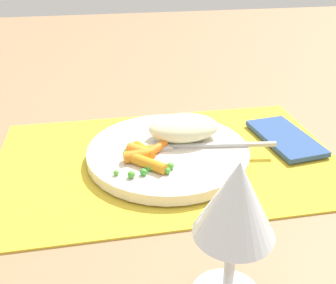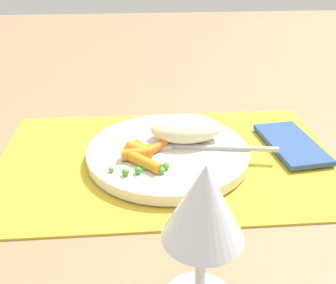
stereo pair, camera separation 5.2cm
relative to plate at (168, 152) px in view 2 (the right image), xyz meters
name	(u,v)px [view 2 (the right image)]	position (x,y,z in m)	size (l,w,h in m)	color
ground_plane	(168,160)	(0.00, 0.00, -0.01)	(2.40, 2.40, 0.00)	#997551
placemat	(168,159)	(0.00, 0.00, -0.01)	(0.50, 0.32, 0.01)	gold
plate	(168,152)	(0.00, 0.00, 0.00)	(0.24, 0.24, 0.02)	silver
rice_mound	(186,128)	(-0.03, -0.02, 0.03)	(0.11, 0.07, 0.04)	beige
carrot_portion	(142,153)	(0.04, 0.02, 0.02)	(0.07, 0.08, 0.02)	orange
pea_scatter	(142,165)	(0.04, 0.05, 0.01)	(0.08, 0.07, 0.01)	#51AB41
fork	(195,147)	(-0.04, 0.01, 0.01)	(0.20, 0.04, 0.01)	#BDBDBD
wine_glass	(204,210)	(-0.01, 0.25, 0.09)	(0.07, 0.07, 0.15)	silver
napkin	(291,144)	(-0.20, -0.02, 0.00)	(0.07, 0.14, 0.01)	#33518C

